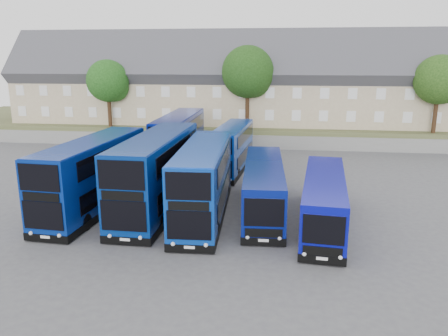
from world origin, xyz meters
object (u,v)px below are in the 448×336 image
dd_front_left (94,176)px  tree_east (440,82)px  tree_west (109,83)px  dd_front_mid (157,174)px  tree_mid (249,74)px  coach_east_a (263,188)px

dd_front_left → tree_east: (28.45, 22.50, 5.12)m
dd_front_left → tree_west: (-7.55, 22.50, 4.79)m
dd_front_mid → tree_mid: size_ratio=1.35×
dd_front_left → tree_mid: tree_mid is taller
dd_front_left → tree_mid: size_ratio=1.28×
tree_west → dd_front_left: bearing=-71.4°
dd_front_mid → tree_mid: tree_mid is taller
tree_mid → tree_east: tree_mid is taller
tree_east → dd_front_mid: bearing=-138.0°
tree_west → tree_mid: 16.04m
dd_front_mid → dd_front_left: bearing=-170.8°
dd_front_left → tree_east: bearing=42.2°
dd_front_mid → tree_west: 25.25m
dd_front_mid → tree_west: (-11.67, 21.91, 4.64)m
dd_front_mid → tree_east: (24.33, 21.91, 4.98)m
dd_front_mid → tree_mid: (4.33, 22.41, 5.66)m
dd_front_left → dd_front_mid: 4.16m
dd_front_mid → coach_east_a: (6.96, 0.46, -0.86)m
dd_front_mid → coach_east_a: dd_front_mid is taller
coach_east_a → tree_mid: (-2.64, 21.95, 6.52)m
dd_front_mid → coach_east_a: bearing=4.7°
tree_west → coach_east_a: bearing=-49.0°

